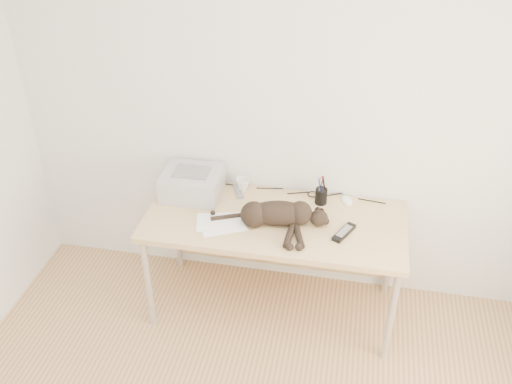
% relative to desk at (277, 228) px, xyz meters
% --- Properties ---
extents(wall_back, '(3.50, 0.00, 3.50)m').
position_rel_desk_xyz_m(wall_back, '(0.00, 0.27, 0.69)').
color(wall_back, silver).
rests_on(wall_back, floor).
extents(desk, '(1.60, 0.70, 0.74)m').
position_rel_desk_xyz_m(desk, '(0.00, 0.00, 0.00)').
color(desk, tan).
rests_on(desk, floor).
extents(printer, '(0.37, 0.32, 0.18)m').
position_rel_desk_xyz_m(printer, '(-0.57, 0.08, 0.22)').
color(printer, '#AAAAAE').
rests_on(printer, desk).
extents(papers, '(0.34, 0.29, 0.01)m').
position_rel_desk_xyz_m(papers, '(-0.31, -0.20, 0.14)').
color(papers, white).
rests_on(papers, desk).
extents(cat, '(0.72, 0.34, 0.16)m').
position_rel_desk_xyz_m(cat, '(0.01, -0.14, 0.20)').
color(cat, black).
rests_on(cat, desk).
extents(mug, '(0.13, 0.13, 0.09)m').
position_rel_desk_xyz_m(mug, '(-0.26, 0.19, 0.18)').
color(mug, white).
rests_on(mug, desk).
extents(pen_cup, '(0.08, 0.08, 0.20)m').
position_rel_desk_xyz_m(pen_cup, '(0.26, 0.14, 0.19)').
color(pen_cup, black).
rests_on(pen_cup, desk).
extents(remote_grey, '(0.10, 0.16, 0.02)m').
position_rel_desk_xyz_m(remote_grey, '(-0.28, 0.16, 0.14)').
color(remote_grey, slate).
rests_on(remote_grey, desk).
extents(remote_black, '(0.14, 0.20, 0.02)m').
position_rel_desk_xyz_m(remote_black, '(0.43, -0.16, 0.14)').
color(remote_black, black).
rests_on(remote_black, desk).
extents(mouse, '(0.10, 0.13, 0.04)m').
position_rel_desk_xyz_m(mouse, '(0.42, 0.19, 0.15)').
color(mouse, white).
rests_on(mouse, desk).
extents(cable_tangle, '(1.36, 0.07, 0.01)m').
position_rel_desk_xyz_m(cable_tangle, '(0.00, 0.22, 0.14)').
color(cable_tangle, black).
rests_on(cable_tangle, desk).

